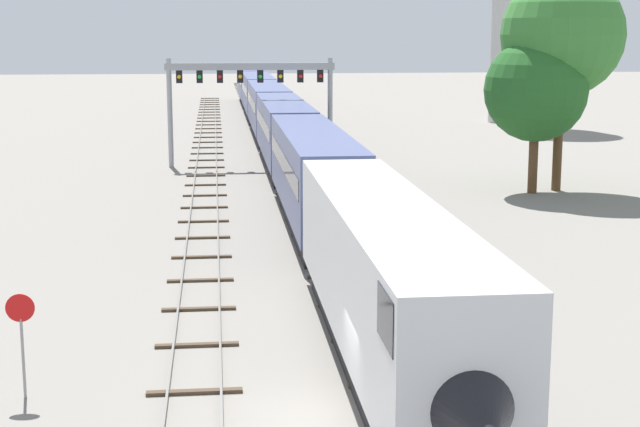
{
  "coord_description": "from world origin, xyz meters",
  "views": [
    {
      "loc": [
        -2.79,
        -23.13,
        9.68
      ],
      "look_at": [
        1.0,
        12.0,
        3.0
      ],
      "focal_mm": 54.52,
      "sensor_mm": 36.0,
      "label": 1
    }
  ],
  "objects_px": {
    "stop_sign": "(21,331)",
    "trackside_tree_left": "(536,90)",
    "trackside_tree_mid": "(563,35)",
    "passenger_train": "(275,119)",
    "signal_gantry": "(250,86)"
  },
  "relations": [
    {
      "from": "signal_gantry",
      "to": "stop_sign",
      "type": "xyz_separation_m",
      "value": [
        -7.75,
        -44.69,
        -3.89
      ]
    },
    {
      "from": "signal_gantry",
      "to": "passenger_train",
      "type": "bearing_deg",
      "value": 75.52
    },
    {
      "from": "passenger_train",
      "to": "signal_gantry",
      "type": "distance_m",
      "value": 9.53
    },
    {
      "from": "signal_gantry",
      "to": "trackside_tree_mid",
      "type": "xyz_separation_m",
      "value": [
        18.2,
        -13.01,
        3.63
      ]
    },
    {
      "from": "passenger_train",
      "to": "trackside_tree_mid",
      "type": "height_order",
      "value": "trackside_tree_mid"
    },
    {
      "from": "signal_gantry",
      "to": "stop_sign",
      "type": "distance_m",
      "value": 45.52
    },
    {
      "from": "stop_sign",
      "to": "trackside_tree_left",
      "type": "relative_size",
      "value": 0.31
    },
    {
      "from": "signal_gantry",
      "to": "trackside_tree_mid",
      "type": "distance_m",
      "value": 22.66
    },
    {
      "from": "stop_sign",
      "to": "trackside_tree_mid",
      "type": "distance_m",
      "value": 41.64
    },
    {
      "from": "trackside_tree_mid",
      "to": "stop_sign",
      "type": "bearing_deg",
      "value": -129.32
    },
    {
      "from": "stop_sign",
      "to": "trackside_tree_left",
      "type": "height_order",
      "value": "trackside_tree_left"
    },
    {
      "from": "passenger_train",
      "to": "signal_gantry",
      "type": "xyz_separation_m",
      "value": [
        -2.25,
        -8.71,
        3.15
      ]
    },
    {
      "from": "trackside_tree_mid",
      "to": "signal_gantry",
      "type": "bearing_deg",
      "value": 144.46
    },
    {
      "from": "signal_gantry",
      "to": "trackside_tree_left",
      "type": "distance_m",
      "value": 21.45
    },
    {
      "from": "passenger_train",
      "to": "trackside_tree_left",
      "type": "xyz_separation_m",
      "value": [
        14.18,
        -22.5,
        3.56
      ]
    }
  ]
}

